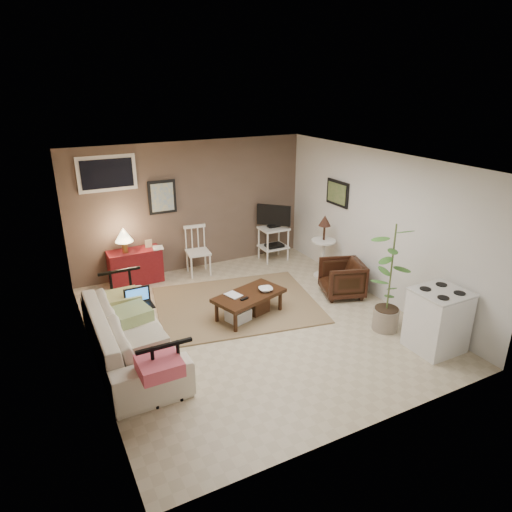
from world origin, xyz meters
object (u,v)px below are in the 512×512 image
tv_stand (274,231)px  stove (438,320)px  sofa (130,326)px  red_console (134,263)px  coffee_table (249,303)px  armchair (342,277)px  spindle_chair (198,252)px  potted_plant (391,275)px  side_table (324,239)px

tv_stand → stove: bearing=-85.1°
tv_stand → sofa: bearing=-146.9°
tv_stand → red_console: bearing=176.6°
sofa → tv_stand: bearing=-56.9°
coffee_table → tv_stand: size_ratio=1.06×
tv_stand → armchair: (0.21, -1.95, -0.27)m
spindle_chair → potted_plant: size_ratio=0.55×
tv_stand → potted_plant: size_ratio=0.70×
potted_plant → stove: bearing=-70.8°
tv_stand → side_table: (0.39, -1.13, 0.12)m
spindle_chair → side_table: 2.32m
sofa → spindle_chair: (1.75, 2.21, -0.03)m
tv_stand → coffee_table: bearing=-128.2°
potted_plant → stove: potted_plant is taller
red_console → potted_plant: bearing=-49.5°
armchair → side_table: bearing=-173.5°
sofa → spindle_chair: 2.82m
red_console → coffee_table: bearing=-59.4°
sofa → stove: sofa is taller
tv_stand → side_table: size_ratio=0.97×
coffee_table → armchair: 1.73m
spindle_chair → stove: 4.32m
sofa → armchair: sofa is taller
sofa → stove: bearing=-114.4°
coffee_table → stove: bearing=-46.4°
side_table → armchair: (-0.18, -0.81, -0.39)m
coffee_table → stove: (1.84, -1.93, 0.20)m
red_console → tv_stand: (2.74, -0.16, 0.23)m
armchair → stove: stove is taller
spindle_chair → potted_plant: 3.63m
sofa → side_table: 3.89m
sofa → tv_stand: tv_stand is taller
sofa → armchair: bearing=-86.3°
side_table → potted_plant: size_ratio=0.72×
armchair → stove: bearing=22.4°
red_console → stove: (3.07, -4.01, 0.06)m
potted_plant → stove: 0.85m
side_table → spindle_chair: bearing=149.6°
armchair → potted_plant: (-0.12, -1.20, 0.53)m
red_console → potted_plant: 4.39m
sofa → red_console: (0.60, 2.34, -0.09)m
tv_stand → side_table: bearing=-70.9°
spindle_chair → potted_plant: potted_plant is taller
sofa → side_table: bearing=-74.4°
spindle_chair → potted_plant: (1.68, -3.18, 0.44)m
side_table → stove: bearing=-91.3°
coffee_table → potted_plant: potted_plant is taller
side_table → potted_plant: (-0.30, -2.02, 0.14)m
coffee_table → red_console: red_console is taller
spindle_chair → stove: (1.92, -3.87, 0.00)m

